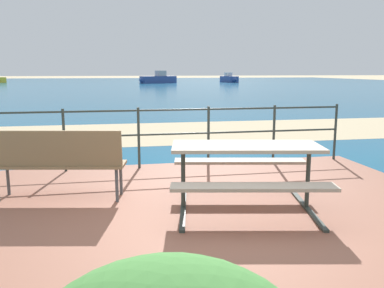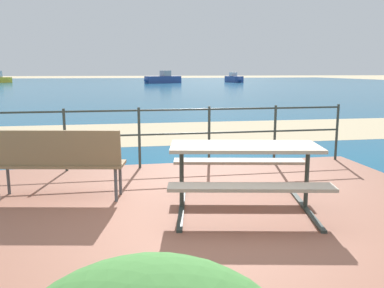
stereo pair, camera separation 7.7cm
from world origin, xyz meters
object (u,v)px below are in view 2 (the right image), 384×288
at_px(park_bench, 57,158).
at_px(boat_near, 163,79).
at_px(picnic_table, 244,161).
at_px(boat_mid, 234,79).

relative_size(park_bench, boat_near, 0.32).
bearing_deg(boat_near, park_bench, 56.71).
distance_m(picnic_table, boat_near, 49.13).
bearing_deg(park_bench, picnic_table, 171.54).
xyz_separation_m(picnic_table, boat_near, (4.32, 48.94, -0.08)).
xyz_separation_m(boat_near, boat_mid, (10.07, 1.47, -0.06)).
xyz_separation_m(picnic_table, boat_mid, (14.39, 50.41, -0.13)).
bearing_deg(picnic_table, park_bench, 171.65).
height_order(picnic_table, park_bench, park_bench).
distance_m(picnic_table, boat_mid, 52.43).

